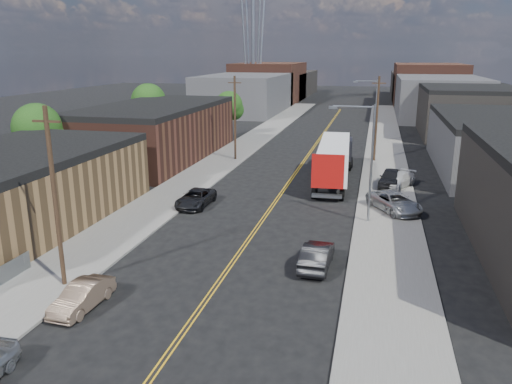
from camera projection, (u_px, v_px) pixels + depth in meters
The scene contains 30 objects.
ground at pixel (317, 142), 72.81m from camera, with size 260.00×260.00×0.00m, color black.
centerline at pixel (302, 163), 58.76m from camera, with size 0.32×120.00×0.01m, color gold.
sidewalk_left at pixel (225, 159), 60.88m from camera, with size 5.00×140.00×0.15m, color slate.
sidewalk_right at pixel (385, 167), 56.60m from camera, with size 5.00×140.00×0.15m, color slate.
warehouse_tan at pixel (8, 190), 36.78m from camera, with size 12.00×22.00×5.60m.
warehouse_brown at pixel (156, 131), 60.99m from camera, with size 12.00×26.00×6.60m.
industrial_right_b at pixel (506, 144), 53.92m from camera, with size 14.00×24.00×6.10m.
industrial_right_c at pixel (468, 111), 78.06m from camera, with size 14.00×22.00×7.60m.
skyline_left_a at pixel (246, 93), 109.01m from camera, with size 16.00×30.00×8.00m, color #373739.
skyline_right_a at pixel (438, 97), 100.00m from camera, with size 16.00×30.00×8.00m, color #373739.
skyline_left_b at pixel (269, 82), 132.15m from camera, with size 16.00×26.00×10.00m, color #46251C.
skyline_right_b at pixel (428, 85), 123.14m from camera, with size 16.00×26.00×10.00m, color #46251C.
skyline_left_c at pixel (283, 84), 151.28m from camera, with size 16.00×40.00×7.00m, color black.
skyline_right_c at pixel (421, 86), 142.27m from camera, with size 16.00×40.00×7.00m, color black.
streetlight_near at pixel (366, 154), 36.89m from camera, with size 3.39×0.25×9.00m.
streetlight_far at pixel (373, 107), 69.66m from camera, with size 3.39×0.25×9.00m.
utility_pole_left_near at pixel (55, 198), 26.45m from camera, with size 1.60×0.26×10.00m.
utility_pole_left_far at pixel (235, 118), 59.22m from camera, with size 1.60×0.26×10.00m.
utility_pole_right at pixel (377, 119), 58.34m from camera, with size 1.60×0.26×10.00m.
tree_left_near at pixel (38, 131), 48.71m from camera, with size 4.85×4.76×7.91m.
tree_left_mid at pixel (149, 104), 72.04m from camera, with size 5.10×5.04×8.37m.
tree_left_far at pixel (229, 107), 76.59m from camera, with size 4.35×4.20×6.97m.
semi_truck at pixel (335, 157), 50.28m from camera, with size 3.40×16.31×4.25m.
car_left_b at pixel (82, 296), 25.24m from camera, with size 1.42×4.09×1.35m, color #79624F.
car_left_c at pixel (196, 198), 42.21m from camera, with size 2.31×5.01×1.39m, color black.
car_right_oncoming at pixel (317, 255), 30.09m from camera, with size 1.61×4.62×1.52m, color black.
car_right_lot_a at pixel (395, 202), 40.34m from camera, with size 2.52×5.47×1.52m, color #A4A7A9.
car_right_lot_b at pixel (398, 180), 47.73m from camera, with size 1.92×4.71×1.37m, color silver.
car_right_lot_c at pixel (390, 178), 48.04m from camera, with size 1.92×4.78×1.63m, color black.
car_ahead_truck at pixel (340, 158), 57.71m from camera, with size 2.65×5.75×1.60m, color black.
Camera 1 is at (8.12, -12.19, 12.56)m, focal length 35.00 mm.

